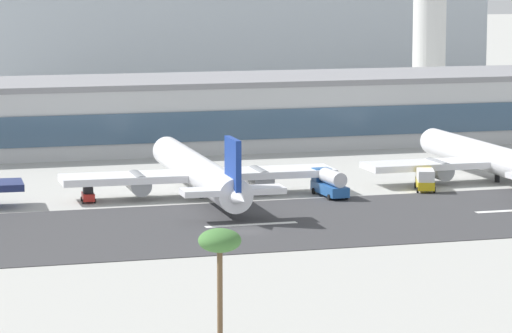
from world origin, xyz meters
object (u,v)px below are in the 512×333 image
at_px(airliner_navy_tail_gate_1, 201,174).
at_px(service_baggage_tug_1, 88,195).
at_px(service_fuel_truck_0, 330,183).
at_px(palm_tree_1, 220,244).
at_px(airliner_blue_tail_gate_2, 497,160).
at_px(distant_hotel_block, 213,2).
at_px(service_box_truck_2, 425,179).
at_px(terminal_building, 140,114).

bearing_deg(airliner_navy_tail_gate_1, service_baggage_tug_1, 89.05).
bearing_deg(service_fuel_truck_0, palm_tree_1, 151.27).
height_order(airliner_blue_tail_gate_2, service_baggage_tug_1, airliner_blue_tail_gate_2).
distance_m(distant_hotel_block, airliner_navy_tail_gate_1, 157.52).
xyz_separation_m(service_baggage_tug_1, service_box_truck_2, (48.60, -4.02, 0.74)).
relative_size(airliner_blue_tail_gate_2, palm_tree_1, 4.71).
relative_size(service_baggage_tug_1, service_box_truck_2, 0.51).
bearing_deg(distant_hotel_block, service_baggage_tug_1, -110.55).
bearing_deg(airliner_blue_tail_gate_2, distant_hotel_block, 1.56).
relative_size(distant_hotel_block, airliner_navy_tail_gate_1, 2.60).
bearing_deg(distant_hotel_block, palm_tree_1, -104.21).
bearing_deg(service_box_truck_2, service_fuel_truck_0, 112.24).
xyz_separation_m(airliner_blue_tail_gate_2, service_fuel_truck_0, (-28.71, -5.81, -1.26)).
xyz_separation_m(terminal_building, service_baggage_tug_1, (-18.23, -53.93, -5.20)).
height_order(terminal_building, service_box_truck_2, terminal_building).
height_order(airliner_blue_tail_gate_2, service_box_truck_2, airliner_blue_tail_gate_2).
height_order(distant_hotel_block, service_fuel_truck_0, distant_hotel_block).
xyz_separation_m(airliner_blue_tail_gate_2, service_box_truck_2, (-13.74, -4.82, -1.50)).
bearing_deg(palm_tree_1, airliner_navy_tail_gate_1, 77.37).
relative_size(terminal_building, distant_hotel_block, 1.32).
relative_size(terminal_building, airliner_navy_tail_gate_1, 3.44).
bearing_deg(service_baggage_tug_1, distant_hotel_block, 163.39).
bearing_deg(service_box_truck_2, distant_hotel_block, 15.57).
bearing_deg(service_fuel_truck_0, service_box_truck_2, -89.04).
height_order(service_baggage_tug_1, palm_tree_1, palm_tree_1).
relative_size(airliner_blue_tail_gate_2, service_fuel_truck_0, 5.74).
xyz_separation_m(service_baggage_tug_1, palm_tree_1, (-1.10, -76.51, 8.10)).
distance_m(airliner_navy_tail_gate_1, service_baggage_tug_1, 16.10).
bearing_deg(terminal_building, service_box_truck_2, -62.35).
relative_size(airliner_navy_tail_gate_1, service_baggage_tug_1, 15.56).
xyz_separation_m(service_box_truck_2, palm_tree_1, (-49.69, -72.49, 7.36)).
height_order(service_fuel_truck_0, service_box_truck_2, service_fuel_truck_0).
distance_m(terminal_building, service_baggage_tug_1, 57.16).
distance_m(airliner_navy_tail_gate_1, palm_tree_1, 78.01).
bearing_deg(distant_hotel_block, airliner_navy_tail_gate_1, -105.00).
relative_size(distant_hotel_block, service_fuel_truck_0, 15.53).
bearing_deg(palm_tree_1, terminal_building, 81.57).
bearing_deg(service_fuel_truck_0, airliner_navy_tail_gate_1, 73.16).
distance_m(service_fuel_truck_0, palm_tree_1, 79.80).
relative_size(distant_hotel_block, airliner_blue_tail_gate_2, 2.71).
distance_m(service_fuel_truck_0, service_baggage_tug_1, 34.01).
bearing_deg(service_fuel_truck_0, distant_hotel_block, -11.16).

